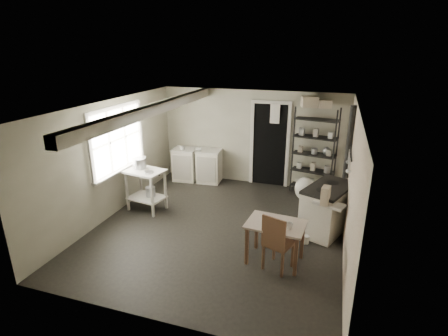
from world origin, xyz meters
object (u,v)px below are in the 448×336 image
(work_table, at_px, (275,240))
(chair, at_px, (279,240))
(shelf_rack, at_px, (314,153))
(base_cabinets, at_px, (197,163))
(stove, at_px, (327,209))
(stockpot, at_px, (140,165))
(flour_sack, at_px, (305,190))
(prep_table, at_px, (146,192))

(work_table, xyz_separation_m, chair, (0.08, -0.17, 0.10))
(work_table, bearing_deg, shelf_rack, 83.91)
(base_cabinets, distance_m, chair, 4.05)
(shelf_rack, distance_m, stove, 1.90)
(stockpot, height_order, shelf_rack, shelf_rack)
(work_table, relative_size, flour_sack, 1.67)
(shelf_rack, relative_size, work_table, 2.25)
(prep_table, height_order, stove, stove)
(flour_sack, bearing_deg, stove, -67.93)
(stockpot, relative_size, base_cabinets, 0.24)
(stove, relative_size, flour_sack, 2.11)
(work_table, distance_m, flour_sack, 2.57)
(base_cabinets, xyz_separation_m, work_table, (2.51, -2.94, -0.08))
(stockpot, bearing_deg, flour_sack, 23.53)
(base_cabinets, height_order, work_table, base_cabinets)
(shelf_rack, distance_m, work_table, 3.13)
(stockpot, height_order, work_table, stockpot)
(prep_table, distance_m, stockpot, 0.57)
(prep_table, distance_m, stove, 3.62)
(stove, height_order, flour_sack, stove)
(stockpot, distance_m, work_table, 3.30)
(stockpot, bearing_deg, chair, -22.62)
(work_table, xyz_separation_m, flour_sack, (0.22, 2.55, -0.14))
(base_cabinets, bearing_deg, prep_table, -105.83)
(stockpot, distance_m, flour_sack, 3.63)
(stockpot, bearing_deg, base_cabinets, 73.48)
(base_cabinets, distance_m, shelf_rack, 2.88)
(stove, xyz_separation_m, flour_sack, (-0.51, 1.27, -0.20))
(stove, height_order, chair, chair)
(stockpot, relative_size, work_table, 0.33)
(base_cabinets, xyz_separation_m, stove, (3.24, -1.66, -0.02))
(prep_table, distance_m, flour_sack, 3.45)
(prep_table, relative_size, chair, 0.93)
(stockpot, xyz_separation_m, shelf_rack, (3.37, 1.93, 0.01))
(base_cabinets, bearing_deg, stove, -31.84)
(chair, bearing_deg, stockpot, 177.26)
(base_cabinets, distance_m, work_table, 3.87)
(shelf_rack, bearing_deg, prep_table, -136.61)
(prep_table, height_order, work_table, prep_table)
(base_cabinets, relative_size, shelf_rack, 0.63)
(prep_table, relative_size, shelf_rack, 0.44)
(prep_table, relative_size, flour_sack, 1.64)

